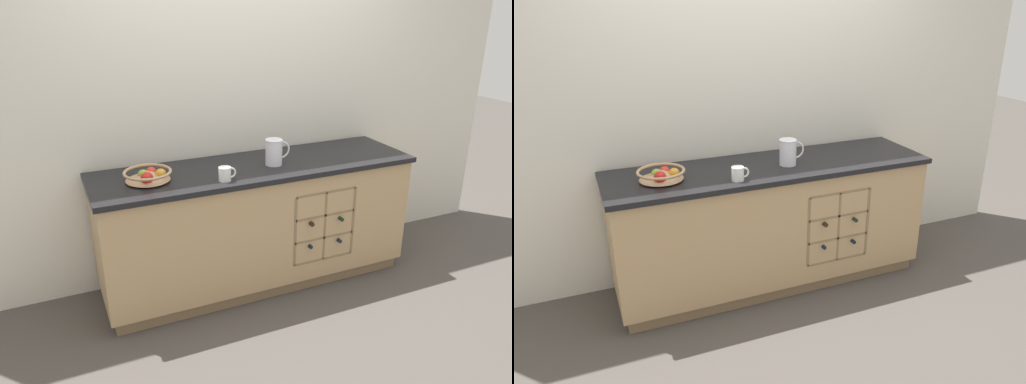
# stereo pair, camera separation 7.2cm
# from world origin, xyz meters

# --- Properties ---
(ground_plane) EXTENTS (14.00, 14.00, 0.00)m
(ground_plane) POSITION_xyz_m (0.00, 0.00, 0.00)
(ground_plane) COLOR #4C4742
(back_wall) EXTENTS (4.54, 0.06, 2.55)m
(back_wall) POSITION_xyz_m (0.00, 0.36, 1.27)
(back_wall) COLOR silver
(back_wall) RESTS_ON ground_plane
(kitchen_island) EXTENTS (2.18, 0.63, 0.88)m
(kitchen_island) POSITION_xyz_m (0.00, -0.00, 0.45)
(kitchen_island) COLOR olive
(kitchen_island) RESTS_ON ground_plane
(fruit_bowl) EXTENTS (0.29, 0.29, 0.08)m
(fruit_bowl) POSITION_xyz_m (-0.72, -0.02, 0.93)
(fruit_bowl) COLOR tan
(fruit_bowl) RESTS_ON kitchen_island
(white_pitcher) EXTENTS (0.18, 0.12, 0.17)m
(white_pitcher) POSITION_xyz_m (0.12, -0.04, 0.98)
(white_pitcher) COLOR white
(white_pitcher) RESTS_ON kitchen_island
(ceramic_mug) EXTENTS (0.11, 0.08, 0.09)m
(ceramic_mug) POSITION_xyz_m (-0.29, -0.19, 0.93)
(ceramic_mug) COLOR white
(ceramic_mug) RESTS_ON kitchen_island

